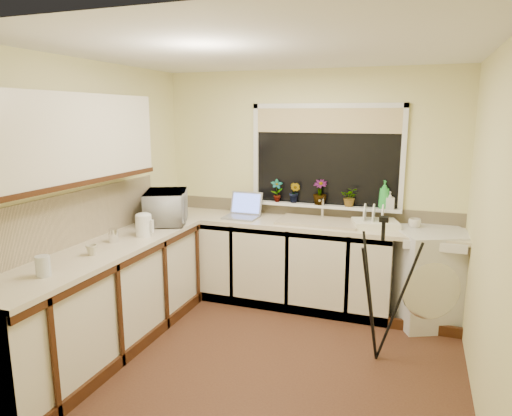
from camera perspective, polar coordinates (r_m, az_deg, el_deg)
The scene contains 34 objects.
floor at distance 4.03m, azimuth 0.75°, elevation -18.04°, with size 3.20×3.20×0.00m, color #533021.
ceiling at distance 3.53m, azimuth 0.86°, elevation 19.06°, with size 3.20×3.20×0.00m, color white.
wall_back at distance 5.00m, azimuth 6.36°, elevation 2.71°, with size 3.20×3.20×0.00m, color beige.
wall_front at distance 2.27m, azimuth -11.66°, elevation -8.39°, with size 3.20×3.20×0.00m, color beige.
wall_left at distance 4.36m, azimuth -19.53°, elevation 0.80°, with size 3.00×3.00×0.00m, color beige.
wall_right at distance 3.43m, azimuth 26.99°, elevation -2.59°, with size 3.00×3.00×0.00m, color beige.
base_cabinet_back at distance 4.99m, azimuth 1.69°, elevation -6.64°, with size 2.55×0.60×0.86m, color silver.
base_cabinet_left at distance 4.17m, azimuth -18.14°, elevation -10.99°, with size 0.54×2.40×0.86m, color silver.
worktop_back at distance 4.78m, azimuth 5.43°, elevation -1.90°, with size 3.20×0.60×0.04m, color beige.
worktop_left at distance 4.03m, azimuth -18.54°, elevation -5.05°, with size 0.60×2.40×0.04m, color beige.
upper_cabinet at distance 3.85m, azimuth -22.46°, elevation 7.88°, with size 0.28×1.90×0.70m, color silver.
splashback_left at distance 4.15m, azimuth -21.90°, elevation -1.31°, with size 0.02×2.40×0.45m, color beige.
splashback_back at distance 5.04m, azimuth 6.26°, elevation -0.18°, with size 3.20×0.02×0.14m, color beige.
window_glass at distance 4.91m, azimuth 8.69°, elevation 6.30°, with size 1.50×0.02×1.00m, color black.
window_blind at distance 4.86m, azimuth 8.77°, elevation 10.68°, with size 1.50×0.02×0.25m, color tan.
windowsill at distance 4.93m, azimuth 8.38°, elevation 0.27°, with size 1.60×0.14×0.03m, color white.
sink at distance 4.73m, azimuth 7.79°, elevation -1.69°, with size 0.82×0.46×0.03m, color tan.
faucet at distance 4.88m, azimuth 8.26°, elevation -0.01°, with size 0.03×0.03×0.24m, color silver.
washing_machine at distance 4.77m, azimuth 20.87°, elevation -7.96°, with size 0.64×0.62×0.91m, color silver.
laptop at distance 4.95m, azimuth -1.58°, elevation -0.33°, with size 0.36×0.35×0.26m.
kettle at distance 4.30m, azimuth -13.76°, elevation -2.15°, with size 0.15×0.15×0.19m, color white.
dish_rack at distance 4.67m, azimuth 14.59°, elevation -1.90°, with size 0.43×0.32×0.06m, color white.
tripod at distance 3.88m, azimuth 15.13°, elevation -9.79°, with size 0.60×0.60×1.21m, color black, non-canonical shape.
glass_jug at distance 3.48m, azimuth -24.92°, elevation -6.56°, with size 0.10×0.10×0.14m, color silver.
steel_jar at distance 4.17m, azimuth -17.27°, elevation -3.29°, with size 0.09×0.09×0.12m, color silver.
microwave at distance 4.77m, azimuth -11.07°, elevation 0.14°, with size 0.58×0.40×0.32m, color white.
plant_a at distance 5.00m, azimuth 2.60°, elevation 2.17°, with size 0.13×0.09×0.25m, color #999999.
plant_b at distance 4.97m, azimuth 4.83°, elevation 1.93°, with size 0.12×0.10×0.22m, color #999999.
plant_c at distance 4.89m, azimuth 7.93°, elevation 1.96°, with size 0.15×0.15×0.26m, color #999999.
plant_d at distance 4.85m, azimuth 11.60°, elevation 1.35°, with size 0.18×0.16×0.20m, color #999999.
soap_bottle_green at distance 4.82m, azimuth 15.63°, elevation 1.62°, with size 0.11×0.11×0.29m, color green.
soap_bottle_clear at distance 4.81m, azimuth 16.27°, elevation 0.92°, with size 0.08×0.08×0.18m, color #999999.
cup_back at distance 4.72m, azimuth 19.09°, elevation -1.83°, with size 0.12×0.12×0.09m, color silver.
cup_left at distance 3.85m, azimuth -19.73°, elevation -4.94°, with size 0.09×0.09×0.08m, color #C0B89E.
Camera 1 is at (1.13, -3.31, 1.99)m, focal length 32.23 mm.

